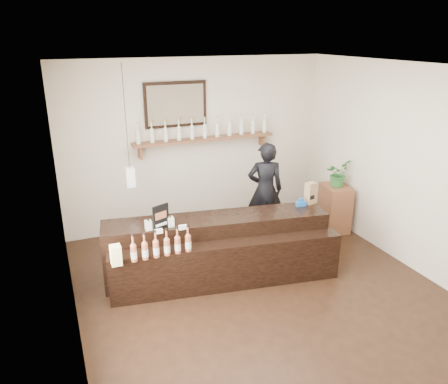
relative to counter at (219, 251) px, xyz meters
The scene contains 10 objects.
ground 0.80m from the counter, 58.39° to the right, with size 5.00×5.00×0.00m, color black.
room_shell 1.48m from the counter, 58.39° to the right, with size 5.00×5.00×5.00m.
back_wall_decor 2.26m from the counter, 83.34° to the left, with size 2.66×0.96×1.69m.
counter is the anchor object (origin of this frame).
promo_sign 0.98m from the counter, behind, with size 0.22×0.11×0.33m.
paper_bag 1.55m from the counter, ahead, with size 0.17×0.14×0.31m.
tape_dispenser 1.35m from the counter, ahead, with size 0.15×0.08×0.12m.
side_cabinet 2.46m from the counter, 16.33° to the left, with size 0.48×0.60×0.78m.
potted_plant 2.53m from the counter, 16.33° to the left, with size 0.39×0.34×0.43m, color #2C702F.
shopkeeper 1.60m from the counter, 39.18° to the left, with size 0.64×0.42×1.76m, color black.
Camera 1 is at (-2.30, -4.27, 3.16)m, focal length 35.00 mm.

